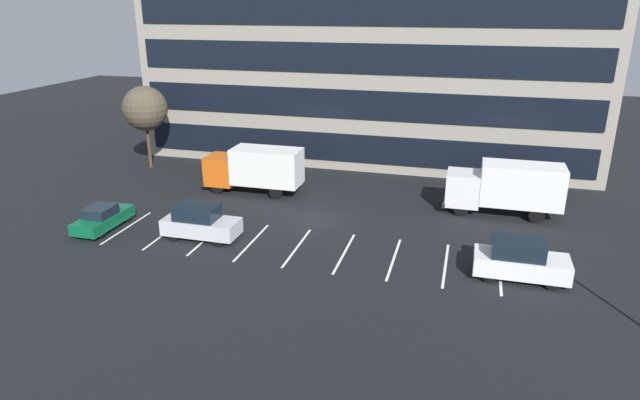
% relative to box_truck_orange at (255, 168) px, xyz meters
% --- Properties ---
extents(ground_plane, '(120.00, 120.00, 0.00)m').
position_rel_box_truck_orange_xyz_m(ground_plane, '(5.90, -4.27, -1.90)').
color(ground_plane, black).
extents(office_building, '(38.42, 13.15, 21.60)m').
position_rel_box_truck_orange_xyz_m(office_building, '(5.90, 13.68, 8.91)').
color(office_building, gray).
rests_on(office_building, ground_plane).
extents(lot_markings, '(22.54, 5.40, 0.01)m').
position_rel_box_truck_orange_xyz_m(lot_markings, '(5.90, -8.55, -1.89)').
color(lot_markings, silver).
rests_on(lot_markings, ground_plane).
extents(box_truck_orange, '(7.26, 2.41, 3.37)m').
position_rel_box_truck_orange_xyz_m(box_truck_orange, '(0.00, 0.00, 0.00)').
color(box_truck_orange, '#D85914').
rests_on(box_truck_orange, ground_plane).
extents(box_truck_white, '(7.49, 2.48, 3.47)m').
position_rel_box_truck_orange_xyz_m(box_truck_white, '(17.55, 0.19, 0.06)').
color(box_truck_white, white).
rests_on(box_truck_white, ground_plane).
extents(sedan_forest, '(1.77, 4.22, 1.51)m').
position_rel_box_truck_orange_xyz_m(sedan_forest, '(-6.59, -9.07, -1.18)').
color(sedan_forest, '#0C5933').
rests_on(sedan_forest, ground_plane).
extents(suv_white, '(4.67, 1.98, 2.11)m').
position_rel_box_truck_orange_xyz_m(suv_white, '(17.97, -9.08, -0.87)').
color(suv_white, white).
rests_on(suv_white, ground_plane).
extents(suv_silver, '(4.52, 1.92, 2.05)m').
position_rel_box_truck_orange_xyz_m(suv_silver, '(-0.07, -8.72, -0.91)').
color(suv_silver, silver).
rests_on(suv_silver, ground_plane).
extents(bare_tree, '(3.67, 3.67, 6.88)m').
position_rel_box_truck_orange_xyz_m(bare_tree, '(-11.10, 3.76, 3.13)').
color(bare_tree, '#473323').
rests_on(bare_tree, ground_plane).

